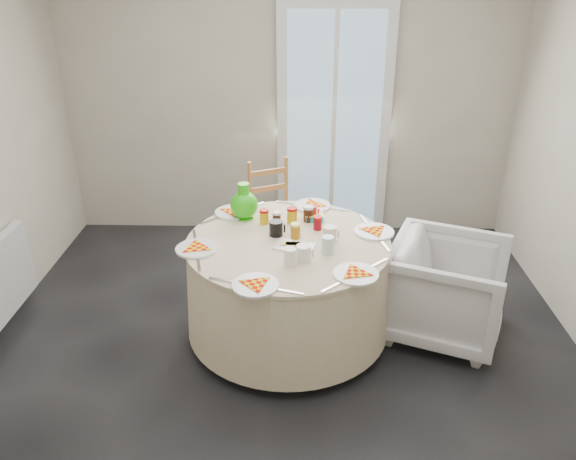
{
  "coord_description": "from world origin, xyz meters",
  "views": [
    {
      "loc": [
        0.11,
        -2.95,
        2.38
      ],
      "look_at": [
        0.03,
        0.28,
        0.8
      ],
      "focal_mm": 35.0,
      "sensor_mm": 36.0,
      "label": 1
    }
  ],
  "objects_px": {
    "table": "(288,287)",
    "armchair": "(447,284)",
    "wooden_chair": "(275,209)",
    "green_pitcher": "(244,198)"
  },
  "relations": [
    {
      "from": "table",
      "to": "wooden_chair",
      "type": "height_order",
      "value": "wooden_chair"
    },
    {
      "from": "green_pitcher",
      "to": "armchair",
      "type": "bearing_deg",
      "value": -4.8
    },
    {
      "from": "wooden_chair",
      "to": "armchair",
      "type": "xyz_separation_m",
      "value": [
        1.2,
        -1.05,
        -0.08
      ]
    },
    {
      "from": "table",
      "to": "armchair",
      "type": "height_order",
      "value": "armchair"
    },
    {
      "from": "table",
      "to": "armchair",
      "type": "bearing_deg",
      "value": 1.65
    },
    {
      "from": "table",
      "to": "wooden_chair",
      "type": "xyz_separation_m",
      "value": [
        -0.13,
        1.08,
        0.09
      ]
    },
    {
      "from": "table",
      "to": "wooden_chair",
      "type": "relative_size",
      "value": 1.58
    },
    {
      "from": "wooden_chair",
      "to": "green_pitcher",
      "type": "distance_m",
      "value": 0.85
    },
    {
      "from": "table",
      "to": "armchair",
      "type": "relative_size",
      "value": 1.79
    },
    {
      "from": "green_pitcher",
      "to": "wooden_chair",
      "type": "bearing_deg",
      "value": 84.12
    }
  ]
}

